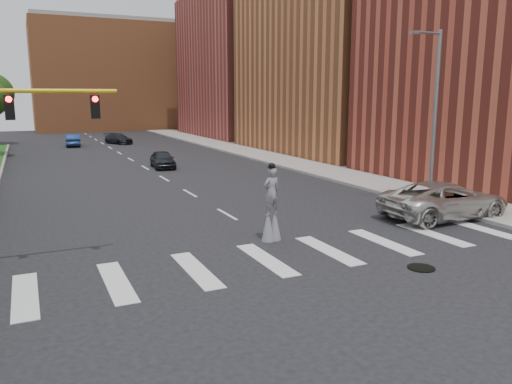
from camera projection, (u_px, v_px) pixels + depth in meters
ground_plane at (312, 263)px, 17.14m from camera, size 160.00×160.00×0.00m
sidewalk_right at (287, 160)px, 44.57m from camera, size 5.00×90.00×0.18m
manhole at (421, 268)px, 16.59m from camera, size 0.90×0.90×0.04m
building_mid at (347, 33)px, 50.72m from camera, size 16.00×22.00×24.00m
building_far at (251, 67)px, 72.49m from camera, size 16.00×22.00×20.00m
building_backdrop at (112, 78)px, 87.48m from camera, size 26.00×14.00×18.00m
streetlight at (434, 111)px, 26.07m from camera, size 2.05×0.20×9.00m
stilt_performer at (271, 209)px, 19.63m from camera, size 0.84×0.56×3.12m
suv_crossing at (445, 200)px, 23.37m from camera, size 6.28×2.94×1.74m
car_near at (163, 159)px, 40.13m from camera, size 1.94×4.16×1.38m
car_mid at (73, 140)px, 57.77m from camera, size 1.83×4.53×1.46m
car_far at (118, 139)px, 60.94m from camera, size 3.31×4.68×1.26m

